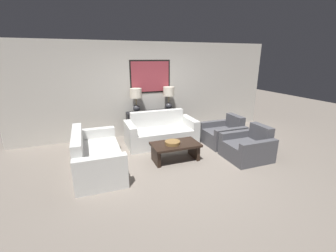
# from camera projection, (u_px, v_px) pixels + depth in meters

# --- Properties ---
(ground_plane) EXTENTS (20.00, 20.00, 0.00)m
(ground_plane) POSITION_uv_depth(u_px,v_px,m) (183.00, 167.00, 4.78)
(ground_plane) COLOR slate
(back_wall) EXTENTS (7.69, 0.12, 2.65)m
(back_wall) POSITION_uv_depth(u_px,v_px,m) (150.00, 89.00, 6.55)
(back_wall) COLOR beige
(back_wall) RESTS_ON ground_plane
(console_table) EXTENTS (1.53, 0.37, 0.74)m
(console_table) POSITION_uv_depth(u_px,v_px,m) (153.00, 123.00, 6.60)
(console_table) COLOR black
(console_table) RESTS_ON ground_plane
(table_lamp_left) EXTENTS (0.32, 0.32, 0.68)m
(table_lamp_left) POSITION_uv_depth(u_px,v_px,m) (136.00, 97.00, 6.20)
(table_lamp_left) COLOR #333338
(table_lamp_left) RESTS_ON console_table
(table_lamp_right) EXTENTS (0.32, 0.32, 0.68)m
(table_lamp_right) POSITION_uv_depth(u_px,v_px,m) (169.00, 95.00, 6.52)
(table_lamp_right) COLOR #333338
(table_lamp_right) RESTS_ON console_table
(couch_by_back_wall) EXTENTS (1.84, 0.90, 0.83)m
(couch_by_back_wall) POSITION_uv_depth(u_px,v_px,m) (161.00, 133.00, 6.01)
(couch_by_back_wall) COLOR silver
(couch_by_back_wall) RESTS_ON ground_plane
(couch_by_side) EXTENTS (0.90, 1.84, 0.83)m
(couch_by_side) POSITION_uv_depth(u_px,v_px,m) (96.00, 157.00, 4.57)
(couch_by_side) COLOR silver
(couch_by_side) RESTS_ON ground_plane
(coffee_table) EXTENTS (1.05, 0.61, 0.40)m
(coffee_table) POSITION_uv_depth(u_px,v_px,m) (175.00, 148.00, 5.00)
(coffee_table) COLOR black
(coffee_table) RESTS_ON ground_plane
(decorative_bowl) EXTENTS (0.34, 0.34, 0.07)m
(decorative_bowl) POSITION_uv_depth(u_px,v_px,m) (173.00, 143.00, 4.92)
(decorative_bowl) COLOR olive
(decorative_bowl) RESTS_ON coffee_table
(armchair_near_back_wall) EXTENTS (0.92, 0.88, 0.76)m
(armchair_near_back_wall) POSITION_uv_depth(u_px,v_px,m) (224.00, 135.00, 5.97)
(armchair_near_back_wall) COLOR #4C4C51
(armchair_near_back_wall) RESTS_ON ground_plane
(armchair_near_camera) EXTENTS (0.92, 0.88, 0.76)m
(armchair_near_camera) POSITION_uv_depth(u_px,v_px,m) (248.00, 148.00, 5.11)
(armchair_near_camera) COLOR #4C4C51
(armchair_near_camera) RESTS_ON ground_plane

